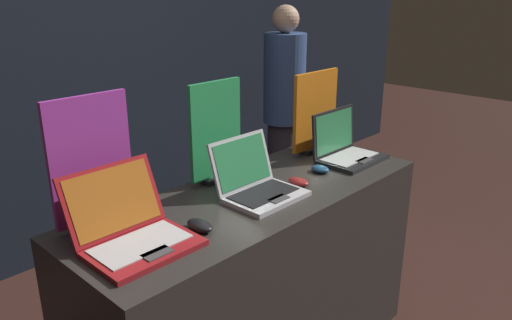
{
  "coord_description": "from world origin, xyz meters",
  "views": [
    {
      "loc": [
        -1.42,
        -1.05,
        1.75
      ],
      "look_at": [
        0.0,
        0.3,
        1.06
      ],
      "focal_mm": 35.0,
      "sensor_mm": 36.0,
      "label": 1
    }
  ],
  "objects_px": {
    "laptop_middle": "(257,183)",
    "promo_stand_middle": "(216,135)",
    "promo_stand_back": "(315,114)",
    "person_bystander": "(284,113)",
    "mouse_middle": "(298,182)",
    "mouse_back": "(320,169)",
    "laptop_back": "(345,148)",
    "laptop_front": "(132,229)",
    "promo_stand_front": "(92,165)",
    "mouse_front": "(200,225)"
  },
  "relations": [
    {
      "from": "promo_stand_middle",
      "to": "person_bystander",
      "type": "bearing_deg",
      "value": 29.37
    },
    {
      "from": "mouse_middle",
      "to": "laptop_back",
      "type": "relative_size",
      "value": 0.3
    },
    {
      "from": "mouse_back",
      "to": "mouse_middle",
      "type": "bearing_deg",
      "value": -172.27
    },
    {
      "from": "laptop_back",
      "to": "mouse_middle",
      "type": "bearing_deg",
      "value": -173.52
    },
    {
      "from": "laptop_back",
      "to": "mouse_back",
      "type": "relative_size",
      "value": 3.72
    },
    {
      "from": "promo_stand_front",
      "to": "laptop_middle",
      "type": "bearing_deg",
      "value": -22.34
    },
    {
      "from": "promo_stand_back",
      "to": "laptop_back",
      "type": "bearing_deg",
      "value": -90.0
    },
    {
      "from": "laptop_middle",
      "to": "promo_stand_middle",
      "type": "height_order",
      "value": "promo_stand_middle"
    },
    {
      "from": "laptop_front",
      "to": "person_bystander",
      "type": "height_order",
      "value": "person_bystander"
    },
    {
      "from": "mouse_front",
      "to": "mouse_middle",
      "type": "height_order",
      "value": "mouse_front"
    },
    {
      "from": "mouse_middle",
      "to": "person_bystander",
      "type": "distance_m",
      "value": 1.58
    },
    {
      "from": "mouse_front",
      "to": "promo_stand_front",
      "type": "distance_m",
      "value": 0.44
    },
    {
      "from": "mouse_front",
      "to": "mouse_middle",
      "type": "relative_size",
      "value": 1.15
    },
    {
      "from": "laptop_middle",
      "to": "promo_stand_middle",
      "type": "relative_size",
      "value": 0.71
    },
    {
      "from": "mouse_front",
      "to": "laptop_middle",
      "type": "bearing_deg",
      "value": 10.47
    },
    {
      "from": "promo_stand_middle",
      "to": "promo_stand_front",
      "type": "bearing_deg",
      "value": -179.73
    },
    {
      "from": "promo_stand_front",
      "to": "laptop_middle",
      "type": "height_order",
      "value": "promo_stand_front"
    },
    {
      "from": "mouse_front",
      "to": "mouse_middle",
      "type": "bearing_deg",
      "value": 1.27
    },
    {
      "from": "promo_stand_front",
      "to": "mouse_back",
      "type": "height_order",
      "value": "promo_stand_front"
    },
    {
      "from": "person_bystander",
      "to": "mouse_middle",
      "type": "bearing_deg",
      "value": -137.15
    },
    {
      "from": "promo_stand_front",
      "to": "person_bystander",
      "type": "bearing_deg",
      "value": 21.47
    },
    {
      "from": "laptop_middle",
      "to": "person_bystander",
      "type": "bearing_deg",
      "value": 36.66
    },
    {
      "from": "promo_stand_back",
      "to": "laptop_middle",
      "type": "bearing_deg",
      "value": -163.67
    },
    {
      "from": "mouse_front",
      "to": "promo_stand_front",
      "type": "bearing_deg",
      "value": 125.9
    },
    {
      "from": "laptop_front",
      "to": "promo_stand_front",
      "type": "distance_m",
      "value": 0.29
    },
    {
      "from": "promo_stand_middle",
      "to": "promo_stand_back",
      "type": "distance_m",
      "value": 0.65
    },
    {
      "from": "promo_stand_front",
      "to": "person_bystander",
      "type": "relative_size",
      "value": 0.3
    },
    {
      "from": "promo_stand_middle",
      "to": "laptop_middle",
      "type": "bearing_deg",
      "value": -90.0
    },
    {
      "from": "mouse_middle",
      "to": "promo_stand_back",
      "type": "relative_size",
      "value": 0.24
    },
    {
      "from": "mouse_middle",
      "to": "mouse_back",
      "type": "distance_m",
      "value": 0.2
    },
    {
      "from": "mouse_back",
      "to": "promo_stand_back",
      "type": "relative_size",
      "value": 0.21
    },
    {
      "from": "laptop_front",
      "to": "promo_stand_back",
      "type": "xyz_separation_m",
      "value": [
        1.24,
        0.17,
        0.14
      ]
    },
    {
      "from": "laptop_back",
      "to": "mouse_back",
      "type": "height_order",
      "value": "laptop_back"
    },
    {
      "from": "laptop_front",
      "to": "promo_stand_middle",
      "type": "relative_size",
      "value": 0.78
    },
    {
      "from": "mouse_back",
      "to": "laptop_middle",
      "type": "bearing_deg",
      "value": 175.93
    },
    {
      "from": "promo_stand_front",
      "to": "laptop_back",
      "type": "relative_size",
      "value": 1.43
    },
    {
      "from": "laptop_back",
      "to": "mouse_back",
      "type": "xyz_separation_m",
      "value": [
        -0.24,
        -0.02,
        -0.04
      ]
    },
    {
      "from": "promo_stand_front",
      "to": "laptop_middle",
      "type": "relative_size",
      "value": 1.51
    },
    {
      "from": "laptop_front",
      "to": "laptop_back",
      "type": "bearing_deg",
      "value": -1.07
    },
    {
      "from": "mouse_back",
      "to": "person_bystander",
      "type": "distance_m",
      "value": 1.43
    },
    {
      "from": "mouse_front",
      "to": "laptop_back",
      "type": "bearing_deg",
      "value": 3.5
    },
    {
      "from": "laptop_front",
      "to": "promo_stand_back",
      "type": "height_order",
      "value": "promo_stand_back"
    },
    {
      "from": "promo_stand_middle",
      "to": "person_bystander",
      "type": "relative_size",
      "value": 0.28
    },
    {
      "from": "promo_stand_middle",
      "to": "mouse_back",
      "type": "relative_size",
      "value": 5.0
    },
    {
      "from": "mouse_front",
      "to": "laptop_middle",
      "type": "xyz_separation_m",
      "value": [
        0.37,
        0.07,
        0.04
      ]
    },
    {
      "from": "promo_stand_front",
      "to": "mouse_back",
      "type": "xyz_separation_m",
      "value": [
        1.0,
        -0.27,
        -0.22
      ]
    },
    {
      "from": "laptop_middle",
      "to": "person_bystander",
      "type": "distance_m",
      "value": 1.71
    },
    {
      "from": "laptop_middle",
      "to": "mouse_front",
      "type": "bearing_deg",
      "value": -169.53
    },
    {
      "from": "mouse_middle",
      "to": "promo_stand_middle",
      "type": "relative_size",
      "value": 0.23
    },
    {
      "from": "laptop_front",
      "to": "mouse_front",
      "type": "distance_m",
      "value": 0.25
    }
  ]
}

